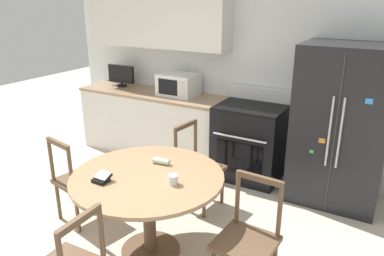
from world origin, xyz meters
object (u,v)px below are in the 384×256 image
(dining_chair_right, at_px, (247,241))
(countertop_tv, at_px, (121,75))
(dining_chair_far, at_px, (198,168))
(dining_chair_left, at_px, (78,181))
(microwave, at_px, (178,85))
(refrigerator, at_px, (341,126))
(wallet, at_px, (102,178))
(candle_glass, at_px, (173,180))
(oven_range, at_px, (250,141))

(dining_chair_right, bearing_deg, countertop_tv, -31.50)
(dining_chair_far, relative_size, dining_chair_left, 1.00)
(microwave, bearing_deg, countertop_tv, 178.18)
(refrigerator, distance_m, wallet, 2.52)
(countertop_tv, bearing_deg, refrigerator, -2.64)
(refrigerator, xyz_separation_m, countertop_tv, (-3.08, 0.14, 0.21))
(refrigerator, relative_size, dining_chair_right, 1.90)
(refrigerator, bearing_deg, dining_chair_far, -144.74)
(dining_chair_left, relative_size, candle_glass, 11.46)
(countertop_tv, bearing_deg, dining_chair_far, -28.99)
(refrigerator, relative_size, dining_chair_left, 1.90)
(dining_chair_far, xyz_separation_m, dining_chair_right, (0.92, -0.91, 0.00))
(refrigerator, distance_m, dining_chair_right, 1.86)
(dining_chair_far, height_order, wallet, dining_chair_far)
(refrigerator, height_order, dining_chair_left, refrigerator)
(microwave, height_order, dining_chair_right, microwave)
(microwave, distance_m, candle_glass, 2.24)
(dining_chair_far, distance_m, candle_glass, 1.04)
(dining_chair_left, bearing_deg, refrigerator, 50.80)
(candle_glass, relative_size, wallet, 0.61)
(countertop_tv, xyz_separation_m, dining_chair_left, (0.96, -1.86, -0.63))
(refrigerator, height_order, candle_glass, refrigerator)
(oven_range, bearing_deg, dining_chair_left, -122.12)
(dining_chair_right, bearing_deg, candle_glass, 5.70)
(wallet, bearing_deg, oven_range, 77.85)
(dining_chair_right, xyz_separation_m, candle_glass, (-0.63, -0.03, 0.35))
(oven_range, distance_m, candle_glass, 1.88)
(dining_chair_right, bearing_deg, dining_chair_left, 1.33)
(microwave, distance_m, dining_chair_far, 1.43)
(refrigerator, distance_m, dining_chair_far, 1.58)
(oven_range, height_order, candle_glass, oven_range)
(refrigerator, xyz_separation_m, microwave, (-2.08, 0.11, 0.19))
(microwave, xyz_separation_m, dining_chair_far, (0.84, -0.99, -0.61))
(oven_range, xyz_separation_m, dining_chair_right, (0.70, -1.83, -0.03))
(dining_chair_left, bearing_deg, oven_range, 69.72)
(dining_chair_far, bearing_deg, dining_chair_left, -39.59)
(countertop_tv, bearing_deg, dining_chair_left, -62.81)
(refrigerator, bearing_deg, candle_glass, -117.76)
(wallet, bearing_deg, refrigerator, 54.36)
(countertop_tv, xyz_separation_m, candle_glass, (2.13, -1.95, -0.28))
(countertop_tv, height_order, dining_chair_right, countertop_tv)
(dining_chair_right, height_order, dining_chair_left, same)
(dining_chair_left, xyz_separation_m, candle_glass, (1.17, -0.09, 0.35))
(microwave, height_order, wallet, microwave)
(countertop_tv, bearing_deg, microwave, -1.82)
(dining_chair_right, height_order, candle_glass, dining_chair_right)
(dining_chair_left, distance_m, candle_glass, 1.23)
(refrigerator, xyz_separation_m, wallet, (-1.47, -2.05, -0.08))
(dining_chair_far, height_order, candle_glass, dining_chair_far)
(dining_chair_left, bearing_deg, candle_glass, 7.42)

